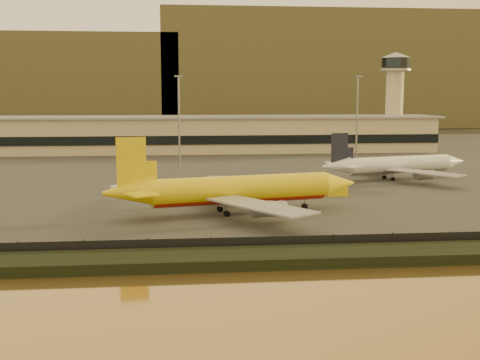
% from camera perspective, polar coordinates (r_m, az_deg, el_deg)
% --- Properties ---
extents(ground, '(900.00, 900.00, 0.00)m').
position_cam_1_polar(ground, '(90.98, 0.61, -4.95)').
color(ground, black).
rests_on(ground, ground).
extents(embankment, '(320.00, 7.00, 1.40)m').
position_cam_1_polar(embankment, '(74.46, 2.06, -7.39)').
color(embankment, black).
rests_on(embankment, ground).
extents(tarmac, '(320.00, 220.00, 0.20)m').
position_cam_1_polar(tarmac, '(184.47, -2.63, 1.78)').
color(tarmac, '#2D2D2D').
rests_on(tarmac, ground).
extents(perimeter_fence, '(300.00, 0.05, 2.20)m').
position_cam_1_polar(perimeter_fence, '(78.13, 1.66, -6.18)').
color(perimeter_fence, black).
rests_on(perimeter_fence, tarmac).
extents(terminal_building, '(202.00, 25.00, 12.60)m').
position_cam_1_polar(terminal_building, '(214.15, -6.98, 4.27)').
color(terminal_building, tan).
rests_on(terminal_building, tarmac).
extents(control_tower, '(11.20, 11.20, 35.50)m').
position_cam_1_polar(control_tower, '(233.12, 14.46, 8.18)').
color(control_tower, tan).
rests_on(control_tower, tarmac).
extents(apron_light_masts, '(152.20, 12.20, 25.40)m').
position_cam_1_polar(apron_light_masts, '(165.00, 2.95, 6.45)').
color(apron_light_masts, slate).
rests_on(apron_light_masts, tarmac).
extents(distant_hills, '(470.00, 160.00, 70.00)m').
position_cam_1_polar(distant_hills, '(428.33, -7.27, 9.57)').
color(distant_hills, brown).
rests_on(distant_hills, ground).
extents(dhl_cargo_jet, '(45.13, 43.48, 13.56)m').
position_cam_1_polar(dhl_cargo_jet, '(103.23, -0.32, -0.97)').
color(dhl_cargo_jet, '#E0C00B').
rests_on(dhl_cargo_jet, tarmac).
extents(white_narrowbody_jet, '(39.59, 37.82, 11.54)m').
position_cam_1_polar(white_narrowbody_jet, '(149.33, 14.62, 1.38)').
color(white_narrowbody_jet, silver).
rests_on(white_narrowbody_jet, tarmac).
extents(gse_vehicle_yellow, '(4.00, 2.00, 1.75)m').
position_cam_1_polar(gse_vehicle_yellow, '(122.97, 9.23, -1.09)').
color(gse_vehicle_yellow, '#E0C00B').
rests_on(gse_vehicle_yellow, tarmac).
extents(gse_vehicle_white, '(3.76, 2.65, 1.54)m').
position_cam_1_polar(gse_vehicle_white, '(127.96, -11.39, -0.83)').
color(gse_vehicle_white, silver).
rests_on(gse_vehicle_white, tarmac).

